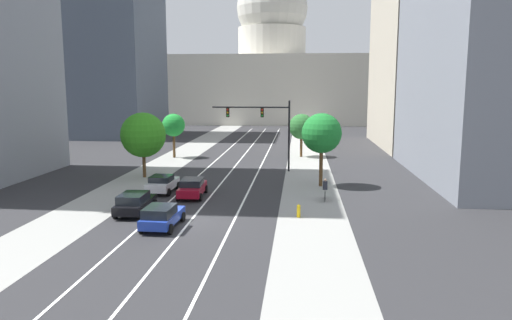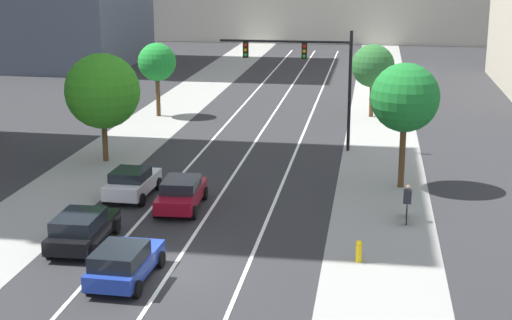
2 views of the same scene
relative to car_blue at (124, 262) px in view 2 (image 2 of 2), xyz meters
name	(u,v)px [view 2 (image 2 of 2)]	position (x,y,z in m)	size (l,w,h in m)	color
ground_plane	(288,92)	(1.44, 41.25, -0.78)	(400.00, 400.00, 0.00)	#2B2B2D
sidewalk_left	(184,100)	(-6.66, 36.25, -0.78)	(4.74, 130.00, 0.01)	gray
sidewalk_right	(381,106)	(9.53, 36.25, -0.78)	(4.74, 130.00, 0.01)	gray
lane_stripe_left	(223,128)	(-1.43, 26.25, -0.77)	(0.16, 90.00, 0.01)	white
lane_stripe_center	(263,129)	(1.44, 26.25, -0.77)	(0.16, 90.00, 0.01)	white
lane_stripe_right	(305,131)	(4.30, 26.25, -0.77)	(0.16, 90.00, 0.01)	white
car_blue	(124,262)	(0.00, 0.00, 0.00)	(2.14, 4.18, 1.49)	#1E389E
car_crimson	(181,193)	(0.01, 8.67, -0.01)	(2.15, 4.44, 1.49)	maroon
car_black	(82,228)	(-2.85, 3.21, 0.01)	(2.13, 4.50, 1.51)	black
car_white	(132,182)	(-2.86, 10.04, -0.01)	(2.13, 4.06, 1.48)	silver
traffic_signal_mast	(310,67)	(5.03, 21.13, 4.40)	(8.10, 0.39, 7.38)	black
fire_hydrant	(359,251)	(8.58, 3.28, -0.32)	(0.26, 0.35, 0.91)	yellow
cyclist	(407,203)	(10.61, 8.48, 0.07)	(0.37, 1.70, 1.72)	black
street_tree_mid_right	(405,98)	(10.49, 13.85, 3.95)	(3.53, 3.53, 6.52)	#51381E
street_tree_mid_left	(102,91)	(-6.55, 16.56, 3.38)	(4.35, 4.35, 6.34)	#51381E
street_tree_near_right	(373,66)	(8.77, 31.75, 3.02)	(3.17, 3.17, 5.41)	#51381E
street_tree_near_left	(157,62)	(-7.00, 29.59, 3.25)	(2.82, 2.82, 5.47)	#51381E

